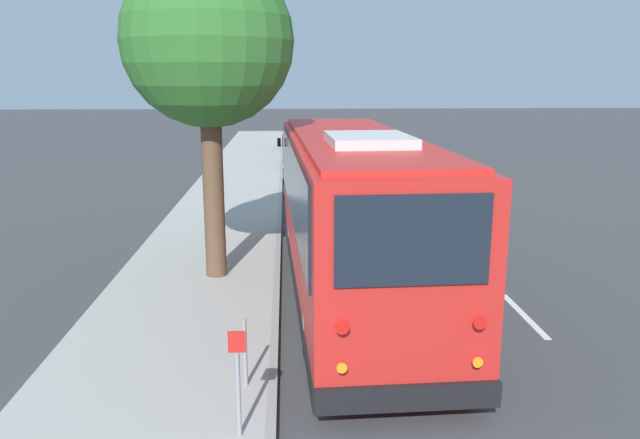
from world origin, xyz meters
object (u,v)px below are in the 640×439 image
Objects in this scene: parked_sedan_navy at (307,156)px; sign_post_far at (245,352)px; shuttle_bus at (353,206)px; sign_post_near at (238,383)px; street_tree at (208,31)px; parked_sedan_maroon at (297,141)px; parked_sedan_silver at (305,173)px.

parked_sedan_navy is 24.00m from sign_post_far.
sign_post_near is (-5.63, 2.03, -1.07)m from shuttle_bus.
street_tree is at bearing 10.41° from sign_post_far.
shuttle_bus is at bearing -175.39° from parked_sedan_navy.
shuttle_bus is 1.44× the size of street_tree.
parked_sedan_maroon reaches higher than parked_sedan_navy.
shuttle_bus is 2.55× the size of parked_sedan_maroon.
parked_sedan_silver is at bearing 177.97° from parked_sedan_maroon.
parked_sedan_maroon is (27.00, 0.70, -1.34)m from shuttle_bus.
parked_sedan_navy is (19.64, 0.32, -1.38)m from shuttle_bus.
shuttle_bus is at bearing -19.79° from sign_post_near.
parked_sedan_silver is at bearing -4.64° from sign_post_far.
parked_sedan_silver is 19.13m from sign_post_near.
street_tree is (1.16, 3.03, 3.62)m from shuttle_bus.
parked_sedan_silver is 17.80m from sign_post_far.
parked_sedan_maroon is at bearing 6.59° from parked_sedan_navy.
shuttle_bus is at bearing 178.98° from parked_sedan_maroon.
parked_sedan_silver is 3.09× the size of sign_post_near.
street_tree is at bearing 8.40° from sign_post_near.
sign_post_far is (-23.94, 1.70, 0.10)m from parked_sedan_navy.
parked_sedan_navy is 25.33m from sign_post_near.
parked_sedan_maroon is 32.66m from sign_post_near.
sign_post_far is (-4.30, 2.03, -1.28)m from shuttle_bus.
sign_post_near is (-25.27, 1.70, 0.31)m from parked_sedan_navy.
shuttle_bus is 2.49× the size of parked_sedan_silver.
street_tree is 8.31m from sign_post_near.
parked_sedan_silver is 6.20m from parked_sedan_navy.
street_tree reaches higher than sign_post_far.
sign_post_near reaches higher than sign_post_far.
sign_post_near is at bearing 171.38° from parked_sedan_silver.
parked_sedan_navy is at bearing -179.58° from parked_sedan_maroon.
street_tree is at bearing 67.00° from shuttle_bus.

